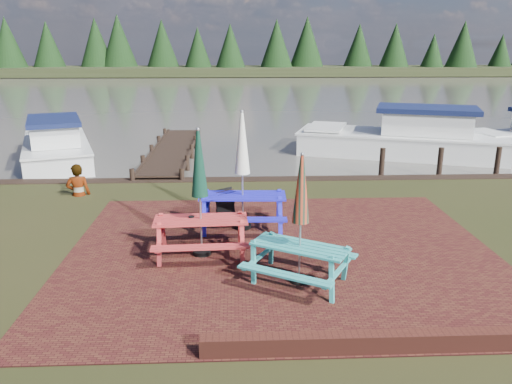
{
  "coord_description": "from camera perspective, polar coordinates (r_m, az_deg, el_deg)",
  "views": [
    {
      "loc": [
        -0.97,
        -8.74,
        4.25
      ],
      "look_at": [
        -0.5,
        2.18,
        1.0
      ],
      "focal_mm": 35.0,
      "sensor_mm": 36.0,
      "label": 1
    }
  ],
  "objects": [
    {
      "name": "picnic_table_blue",
      "position": [
        11.68,
        -1.55,
        0.29
      ],
      "size": [
        2.09,
        1.87,
        2.8
      ],
      "rotation": [
        0.0,
        0.0,
        -0.04
      ],
      "color": "#1F1BD1",
      "rests_on": "ground"
    },
    {
      "name": "water",
      "position": [
        45.95,
        -1.27,
        11.24
      ],
      "size": [
        120.0,
        60.0,
        0.02
      ],
      "primitive_type": "cube",
      "color": "#44413A",
      "rests_on": "ground"
    },
    {
      "name": "boat_jetty",
      "position": [
        21.11,
        -21.86,
        4.82
      ],
      "size": [
        4.47,
        7.15,
        1.96
      ],
      "rotation": [
        0.0,
        0.0,
        0.35
      ],
      "color": "silver",
      "rests_on": "ground"
    },
    {
      "name": "boat_near",
      "position": [
        21.52,
        16.62,
        5.74
      ],
      "size": [
        8.73,
        5.38,
        2.23
      ],
      "rotation": [
        0.0,
        0.0,
        1.24
      ],
      "color": "silver",
      "rests_on": "ground"
    },
    {
      "name": "chalkboard",
      "position": [
        12.16,
        -3.54,
        -1.74
      ],
      "size": [
        0.54,
        0.78,
        0.85
      ],
      "rotation": [
        0.0,
        0.0,
        0.67
      ],
      "color": "black",
      "rests_on": "ground"
    },
    {
      "name": "brick_wall",
      "position": [
        8.16,
        21.1,
        -14.86
      ],
      "size": [
        6.21,
        1.79,
        0.3
      ],
      "color": "#4C1E16",
      "rests_on": "ground"
    },
    {
      "name": "paving",
      "position": [
        10.67,
        2.96,
        -6.89
      ],
      "size": [
        9.0,
        7.5,
        0.02
      ],
      "primitive_type": "cube",
      "color": "#3C1413",
      "rests_on": "ground"
    },
    {
      "name": "jetty",
      "position": [
        20.6,
        -9.51,
        4.74
      ],
      "size": [
        1.76,
        9.08,
        1.0
      ],
      "color": "black",
      "rests_on": "ground"
    },
    {
      "name": "picnic_table_teal",
      "position": [
        9.1,
        5.05,
        -5.45
      ],
      "size": [
        2.3,
        2.23,
        2.43
      ],
      "rotation": [
        0.0,
        0.0,
        -0.53
      ],
      "color": "teal",
      "rests_on": "ground"
    },
    {
      "name": "person",
      "position": [
        15.24,
        -19.92,
        2.97
      ],
      "size": [
        0.74,
        0.55,
        1.86
      ],
      "primitive_type": "imported",
      "rotation": [
        0.0,
        0.0,
        3.3
      ],
      "color": "gray",
      "rests_on": "ground"
    },
    {
      "name": "picnic_table_red",
      "position": [
        10.27,
        -6.35,
        -2.41
      ],
      "size": [
        1.97,
        1.77,
        2.65
      ],
      "rotation": [
        0.0,
        0.0,
        0.04
      ],
      "color": "red",
      "rests_on": "ground"
    },
    {
      "name": "far_treeline",
      "position": [
        74.75,
        -1.79,
        15.8
      ],
      "size": [
        120.0,
        10.0,
        8.1
      ],
      "color": "black",
      "rests_on": "ground"
    },
    {
      "name": "ground",
      "position": [
        9.77,
        3.51,
        -9.27
      ],
      "size": [
        120.0,
        120.0,
        0.0
      ],
      "primitive_type": "plane",
      "color": "black",
      "rests_on": "ground"
    }
  ]
}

